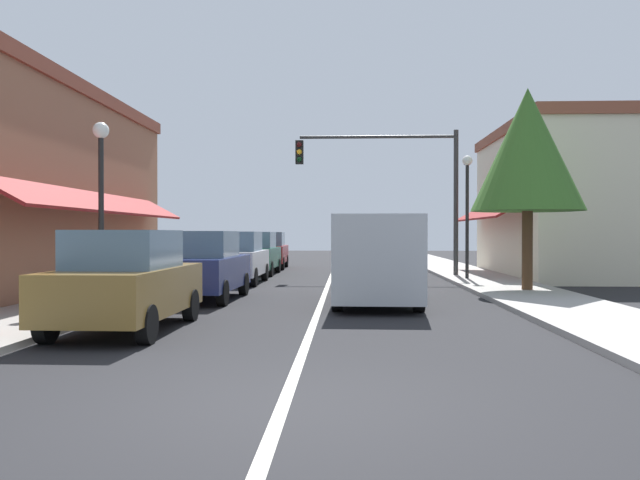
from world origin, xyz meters
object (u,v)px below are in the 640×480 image
Objects in this scene: traffic_signal_mast_arm at (398,175)px; street_lamp_left_near at (101,181)px; parked_car_distant_left at (268,250)px; tree_right_near at (528,150)px; parked_car_second_left at (203,266)px; parked_car_far_left at (255,253)px; parked_car_nearest_left at (126,281)px; street_lamp_right_mid at (467,196)px; parked_car_third_left at (236,258)px; van_in_lane at (377,257)px.

street_lamp_left_near is (-7.45, -10.83, -1.07)m from traffic_signal_mast_arm.
tree_right_near is (8.94, -12.90, 3.18)m from parked_car_distant_left.
parked_car_second_left is 10.37m from parked_car_far_left.
parked_car_nearest_left is 12.08m from tree_right_near.
parked_car_distant_left is (-0.17, 15.03, 0.00)m from parked_car_second_left.
traffic_signal_mast_arm is 7.21m from tree_right_near.
traffic_signal_mast_arm is 3.08m from street_lamp_right_mid.
parked_car_far_left is 0.71× the size of tree_right_near.
street_lamp_right_mid is (8.02, 1.23, 2.16)m from parked_car_third_left.
parked_car_far_left is (0.05, 15.69, 0.00)m from parked_car_nearest_left.
tree_right_near is (8.95, 7.46, 3.18)m from parked_car_nearest_left.
parked_car_second_left is at bearing -88.73° from parked_car_third_left.
van_in_lane is (4.53, -11.07, 0.27)m from parked_car_far_left.
parked_car_third_left is at bearing 92.34° from parked_car_second_left.
traffic_signal_mast_arm reaches higher than parked_car_third_left.
parked_car_distant_left is 16.38m from van_in_lane.
parked_car_third_left and parked_car_distant_left have the same top height.
traffic_signal_mast_arm is (5.73, 3.08, 3.07)m from parked_car_third_left.
parked_car_far_left is at bearing 137.24° from tree_right_near.
parked_car_nearest_left is 5.33m from parked_car_second_left.
parked_car_distant_left is (-0.04, 4.66, 0.00)m from parked_car_far_left.
traffic_signal_mast_arm is at bearing 55.49° from street_lamp_left_near.
tree_right_near is (0.85, -4.64, 1.02)m from street_lamp_right_mid.
van_in_lane is at bearing -53.96° from parked_car_third_left.
street_lamp_left_near is (-1.68, -12.57, 2.00)m from parked_car_far_left.
parked_car_far_left is 6.76m from traffic_signal_mast_arm.
parked_car_distant_left is 0.66× the size of traffic_signal_mast_arm.
traffic_signal_mast_arm is 1.07× the size of tree_right_near.
parked_car_nearest_left is 0.99× the size of parked_car_second_left.
street_lamp_left_near is at bearing -157.72° from tree_right_near.
street_lamp_left_near is at bearing -164.96° from van_in_lane.
street_lamp_left_near reaches higher than parked_car_second_left.
street_lamp_left_near is at bearing 118.20° from parked_car_nearest_left.
parked_car_nearest_left is at bearing -90.48° from parked_car_second_left.
street_lamp_right_mid is (8.10, -8.26, 2.16)m from parked_car_distant_left.
van_in_lane reaches higher than parked_car_second_left.
street_lamp_right_mid reaches higher than parked_car_third_left.
parked_car_second_left is 0.93× the size of street_lamp_right_mid.
parked_car_far_left is 0.92× the size of street_lamp_right_mid.
street_lamp_left_near is at bearing -124.51° from traffic_signal_mast_arm.
street_lamp_left_near reaches higher than parked_car_distant_left.
tree_right_near reaches higher than street_lamp_right_mid.
street_lamp_left_near is 0.72× the size of tree_right_near.
parked_car_nearest_left is 6.51m from van_in_lane.
parked_car_distant_left is 11.76m from street_lamp_right_mid.
parked_car_second_left is at bearing 50.67° from street_lamp_left_near.
parked_car_distant_left is 17.43m from street_lamp_left_near.
street_lamp_left_near is at bearing -97.21° from parked_car_far_left.
parked_car_second_left is 3.48m from street_lamp_left_near.
parked_car_far_left is at bearing 155.96° from street_lamp_right_mid.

